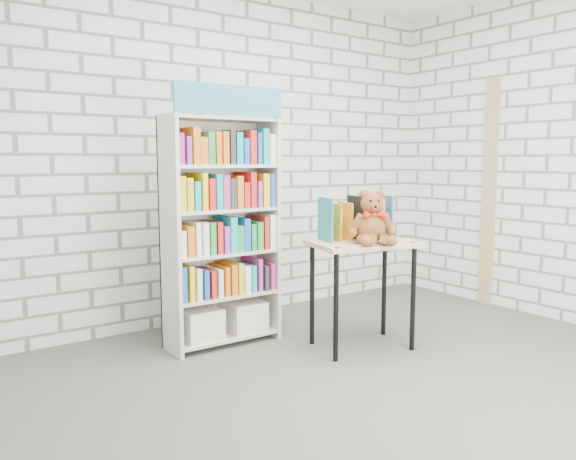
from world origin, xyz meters
TOP-DOWN VIEW (x-y plane):
  - ground at (0.00, 0.00)m, footprint 4.50×4.50m
  - room_shell at (0.00, 0.00)m, footprint 4.52×4.02m
  - bookshelf at (-0.39, 1.36)m, footprint 0.83×0.32m
  - display_table at (0.40, 0.69)m, footprint 0.82×0.66m
  - table_books at (0.42, 0.81)m, footprint 0.55×0.33m
  - teddy_bear at (0.38, 0.58)m, footprint 0.36×0.34m
  - door_trim at (2.23, 0.95)m, footprint 0.05×0.12m

SIDE VIEW (x-z plane):
  - ground at x=0.00m, z-range 0.00..0.00m
  - display_table at x=0.40m, z-range 0.28..1.06m
  - bookshelf at x=-0.39m, z-range -0.08..1.79m
  - teddy_bear at x=0.38m, z-range 0.74..1.12m
  - table_books at x=0.42m, z-range 0.78..1.08m
  - door_trim at x=2.23m, z-range 0.00..2.10m
  - room_shell at x=0.00m, z-range 0.38..3.19m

